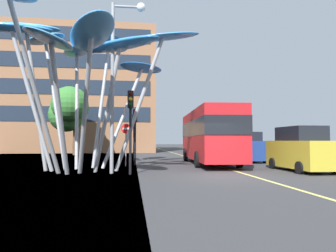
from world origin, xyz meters
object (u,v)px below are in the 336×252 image
at_px(traffic_light_kerb_far, 135,125).
at_px(no_entry_sign, 126,138).
at_px(traffic_light_island_mid, 134,127).
at_px(traffic_light_kerb_near, 130,114).
at_px(car_parked_mid, 245,148).
at_px(car_parked_far, 220,147).
at_px(street_lamp, 120,64).
at_px(red_bus, 209,133).
at_px(car_parked_near, 301,150).
at_px(leaf_sculpture, 76,47).

distance_m(traffic_light_kerb_far, no_entry_sign, 1.22).
relative_size(traffic_light_island_mid, no_entry_sign, 1.41).
bearing_deg(traffic_light_kerb_near, car_parked_mid, 42.95).
bearing_deg(car_parked_far, street_lamp, -123.39).
distance_m(traffic_light_kerb_far, car_parked_mid, 8.72).
height_order(traffic_light_kerb_far, street_lamp, street_lamp).
bearing_deg(car_parked_far, red_bus, -110.90).
xyz_separation_m(traffic_light_kerb_far, car_parked_far, (8.15, 8.90, -1.63)).
xyz_separation_m(car_parked_mid, no_entry_sign, (-8.78, -3.18, 0.69)).
bearing_deg(car_parked_far, traffic_light_kerb_far, -132.46).
distance_m(traffic_light_island_mid, car_parked_far, 9.27).
height_order(red_bus, street_lamp, street_lamp).
bearing_deg(car_parked_near, traffic_light_kerb_far, 151.29).
distance_m(car_parked_far, no_entry_sign, 12.97).
bearing_deg(car_parked_near, red_bus, 123.95).
relative_size(leaf_sculpture, traffic_light_island_mid, 3.28).
bearing_deg(car_parked_far, traffic_light_island_mid, -154.09).
height_order(car_parked_near, car_parked_mid, car_parked_near).
distance_m(traffic_light_kerb_far, traffic_light_island_mid, 4.93).
distance_m(traffic_light_kerb_near, car_parked_mid, 11.72).
bearing_deg(leaf_sculpture, street_lamp, -28.11).
bearing_deg(leaf_sculpture, car_parked_near, -5.87).
relative_size(red_bus, street_lamp, 1.25).
xyz_separation_m(red_bus, street_lamp, (-5.78, -5.26, 3.23)).
bearing_deg(car_parked_mid, leaf_sculpture, -152.21).
xyz_separation_m(leaf_sculpture, traffic_light_island_mid, (3.08, 8.38, -3.77)).
relative_size(traffic_light_kerb_near, car_parked_far, 0.95).
relative_size(red_bus, car_parked_far, 2.58).
height_order(car_parked_far, street_lamp, street_lamp).
bearing_deg(car_parked_mid, traffic_light_kerb_near, -137.05).
xyz_separation_m(traffic_light_kerb_far, no_entry_sign, (-0.57, -0.66, -0.85)).
relative_size(red_bus, no_entry_sign, 4.02).
height_order(car_parked_mid, no_entry_sign, no_entry_sign).
xyz_separation_m(red_bus, no_entry_sign, (-5.54, -1.24, -0.32)).
height_order(traffic_light_kerb_near, traffic_light_island_mid, traffic_light_kerb_near).
height_order(leaf_sculpture, no_entry_sign, leaf_sculpture).
height_order(traffic_light_kerb_near, car_parked_mid, traffic_light_kerb_near).
bearing_deg(car_parked_mid, car_parked_near, -87.80).
relative_size(red_bus, leaf_sculpture, 0.87).
bearing_deg(car_parked_mid, traffic_light_island_mid, 163.74).
bearing_deg(car_parked_mid, no_entry_sign, -160.09).
height_order(traffic_light_island_mid, street_lamp, street_lamp).
distance_m(traffic_light_island_mid, car_parked_mid, 8.75).
bearing_deg(red_bus, leaf_sculpture, -153.52).
relative_size(car_parked_far, no_entry_sign, 1.56).
xyz_separation_m(traffic_light_kerb_near, car_parked_near, (8.76, 0.73, -1.72)).
distance_m(traffic_light_island_mid, car_parked_near, 12.92).
xyz_separation_m(red_bus, car_parked_near, (3.52, -5.22, -0.97)).
height_order(traffic_light_kerb_far, car_parked_near, traffic_light_kerb_far).
xyz_separation_m(car_parked_far, street_lamp, (-8.96, -13.59, 4.33)).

